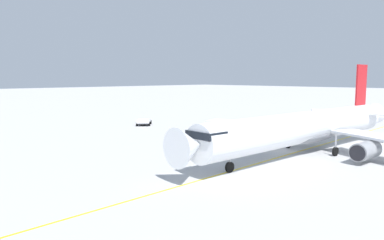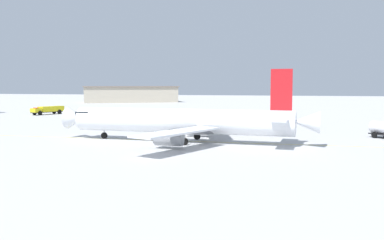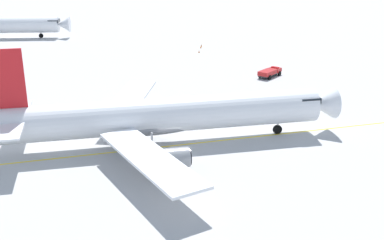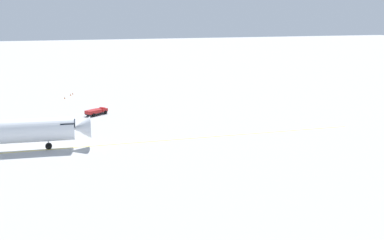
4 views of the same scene
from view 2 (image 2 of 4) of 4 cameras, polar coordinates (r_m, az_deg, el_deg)
ground_plane at (r=71.57m, az=-1.26°, el=-2.67°), size 600.00×600.00×0.00m
airliner_main at (r=68.81m, az=-1.13°, el=-0.28°), size 35.51×42.35×11.53m
pushback_tug_truck at (r=104.12m, az=5.18°, el=0.07°), size 5.06×4.95×1.30m
fire_tender_truck at (r=140.14m, az=-18.52°, el=1.33°), size 10.84×6.31×2.50m
terminal_shed at (r=228.41m, az=-8.17°, el=3.42°), size 40.99×52.29×8.46m
taxiway_centreline at (r=69.86m, az=0.24°, el=-2.85°), size 2.12×145.11×0.01m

